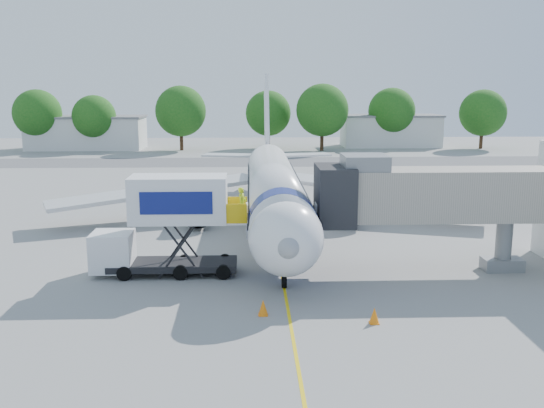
{
  "coord_description": "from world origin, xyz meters",
  "views": [
    {
      "loc": [
        -1.76,
        -39.38,
        10.37
      ],
      "look_at": [
        -0.4,
        -3.35,
        3.2
      ],
      "focal_mm": 40.0,
      "sensor_mm": 36.0,
      "label": 1
    }
  ],
  "objects_px": {
    "aircraft": "(274,187)",
    "jet_bridge": "(427,195)",
    "catering_hiloader": "(167,226)",
    "ground_tug": "(284,317)"
  },
  "relations": [
    {
      "from": "aircraft",
      "to": "catering_hiloader",
      "type": "distance_m",
      "value": 12.77
    },
    {
      "from": "aircraft",
      "to": "ground_tug",
      "type": "xyz_separation_m",
      "value": [
        -0.35,
        -19.36,
        -2.25
      ]
    },
    {
      "from": "aircraft",
      "to": "ground_tug",
      "type": "relative_size",
      "value": 11.38
    },
    {
      "from": "aircraft",
      "to": "jet_bridge",
      "type": "distance_m",
      "value": 13.77
    },
    {
      "from": "catering_hiloader",
      "to": "ground_tug",
      "type": "bearing_deg",
      "value": -54.31
    },
    {
      "from": "jet_bridge",
      "to": "ground_tug",
      "type": "relative_size",
      "value": 4.19
    },
    {
      "from": "aircraft",
      "to": "ground_tug",
      "type": "bearing_deg",
      "value": -91.03
    },
    {
      "from": "aircraft",
      "to": "jet_bridge",
      "type": "height_order",
      "value": "aircraft"
    },
    {
      "from": "aircraft",
      "to": "jet_bridge",
      "type": "bearing_deg",
      "value": -54.3
    },
    {
      "from": "jet_bridge",
      "to": "ground_tug",
      "type": "distance_m",
      "value": 12.28
    }
  ]
}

